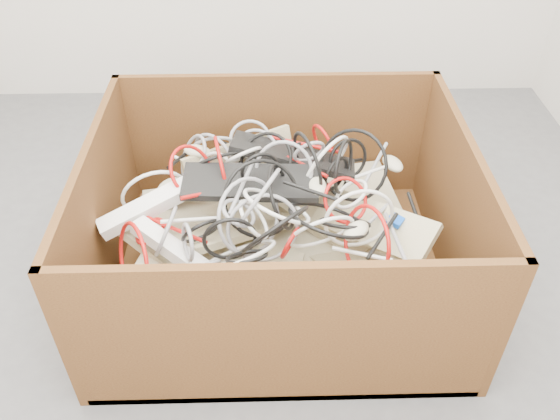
{
  "coord_description": "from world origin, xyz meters",
  "views": [
    {
      "loc": [
        0.06,
        -1.32,
        1.52
      ],
      "look_at": [
        0.09,
        0.14,
        0.3
      ],
      "focal_mm": 37.18,
      "sensor_mm": 36.0,
      "label": 1
    }
  ],
  "objects_px": {
    "cardboard_box": "(275,249)",
    "power_strip_right": "(170,247)",
    "vga_plug": "(395,220)",
    "power_strip_left": "(149,206)"
  },
  "relations": [
    {
      "from": "cardboard_box",
      "to": "power_strip_right",
      "type": "height_order",
      "value": "cardboard_box"
    },
    {
      "from": "vga_plug",
      "to": "power_strip_right",
      "type": "bearing_deg",
      "value": -135.74
    },
    {
      "from": "cardboard_box",
      "to": "power_strip_left",
      "type": "distance_m",
      "value": 0.46
    },
    {
      "from": "power_strip_left",
      "to": "vga_plug",
      "type": "height_order",
      "value": "power_strip_left"
    },
    {
      "from": "power_strip_left",
      "to": "power_strip_right",
      "type": "xyz_separation_m",
      "value": [
        0.08,
        -0.14,
        -0.04
      ]
    },
    {
      "from": "vga_plug",
      "to": "power_strip_left",
      "type": "bearing_deg",
      "value": -147.21
    },
    {
      "from": "vga_plug",
      "to": "cardboard_box",
      "type": "bearing_deg",
      "value": -156.58
    },
    {
      "from": "power_strip_left",
      "to": "power_strip_right",
      "type": "bearing_deg",
      "value": -85.42
    },
    {
      "from": "power_strip_left",
      "to": "power_strip_right",
      "type": "relative_size",
      "value": 1.2
    },
    {
      "from": "cardboard_box",
      "to": "power_strip_right",
      "type": "distance_m",
      "value": 0.41
    }
  ]
}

